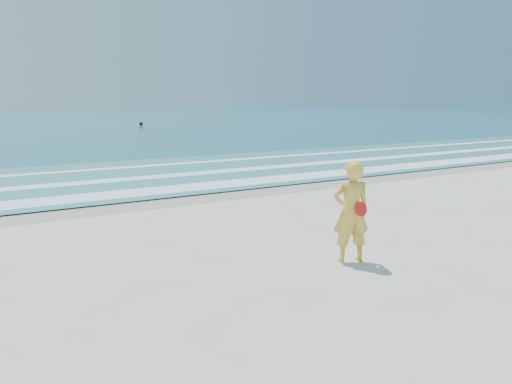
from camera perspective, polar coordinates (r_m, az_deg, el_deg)
ground at (r=8.27m, az=14.10°, el=-11.29°), size 400.00×400.00×0.00m
wet_sand at (r=15.66m, az=-9.95°, el=-0.78°), size 400.00×2.40×0.00m
shallow at (r=20.33m, az=-15.14°, el=1.72°), size 400.00×10.00×0.01m
foam_near at (r=16.85m, az=-11.58°, el=0.14°), size 400.00×1.40×0.01m
foam_mid at (r=19.57m, az=-14.47°, el=1.44°), size 400.00×0.90×0.01m
foam_far at (r=22.72m, az=-16.92°, el=2.54°), size 400.00×0.60×0.01m
buoy at (r=59.90m, az=-13.00°, el=7.62°), size 0.44×0.44×0.44m
woman at (r=9.46m, az=10.80°, el=-2.28°), size 0.82×0.69×1.92m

